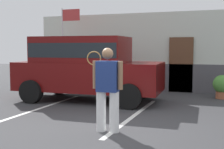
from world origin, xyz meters
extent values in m
plane|color=#38383A|center=(0.00, 0.00, 0.00)|extent=(40.00, 40.00, 0.00)
cube|color=silver|center=(-2.59, 1.50, 0.00)|extent=(0.12, 4.40, 0.01)
cube|color=silver|center=(0.16, 1.50, 0.00)|extent=(0.12, 4.40, 0.01)
cube|color=silver|center=(0.00, 6.21, 1.54)|extent=(10.86, 0.30, 3.08)
cube|color=#4C4C51|center=(0.00, 6.01, 0.54)|extent=(9.12, 0.10, 1.08)
cube|color=brown|center=(0.69, 5.99, 1.05)|extent=(0.90, 0.06, 2.10)
cube|color=#590C0C|center=(-1.81, 3.06, 0.80)|extent=(4.70, 2.16, 0.90)
cube|color=#590C0C|center=(-2.06, 3.05, 1.65)|extent=(2.99, 1.92, 0.80)
cube|color=black|center=(-2.06, 3.05, 1.63)|extent=(2.94, 1.94, 0.44)
cylinder|color=black|center=(-0.32, 4.10, 0.36)|extent=(0.73, 0.30, 0.72)
cylinder|color=black|center=(-0.21, 2.20, 0.36)|extent=(0.73, 0.30, 0.72)
cylinder|color=black|center=(-3.41, 3.93, 0.36)|extent=(0.73, 0.30, 0.72)
cylinder|color=black|center=(-3.31, 2.03, 0.36)|extent=(0.73, 0.30, 0.72)
cylinder|color=white|center=(0.20, -0.11, 0.41)|extent=(0.19, 0.19, 0.83)
cylinder|color=white|center=(-0.08, -0.13, 0.41)|extent=(0.19, 0.19, 0.83)
cube|color=navy|center=(0.06, -0.12, 1.14)|extent=(0.43, 0.28, 0.62)
sphere|color=#8C6647|center=(0.06, -0.12, 1.59)|extent=(0.23, 0.23, 0.23)
cylinder|color=#8C6647|center=(0.32, -0.11, 1.16)|extent=(0.11, 0.11, 0.56)
cylinder|color=#8C6647|center=(-0.21, -0.13, 1.16)|extent=(0.11, 0.11, 0.56)
torus|color=olive|center=(-0.26, -0.08, 1.50)|extent=(0.28, 0.12, 0.29)
cylinder|color=olive|center=(-0.26, -0.08, 1.26)|extent=(0.03, 0.03, 0.20)
cylinder|color=#9E5638|center=(2.19, 4.95, 0.12)|extent=(0.39, 0.39, 0.24)
sphere|color=#4C8C38|center=(2.19, 4.95, 0.49)|extent=(0.60, 0.60, 0.60)
cylinder|color=silver|center=(-3.91, 5.07, 1.63)|extent=(0.05, 0.05, 3.27)
cube|color=#B23838|center=(-3.51, 5.07, 2.99)|extent=(0.75, 0.03, 0.45)
camera|label=1|loc=(2.26, -5.79, 1.72)|focal=48.76mm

